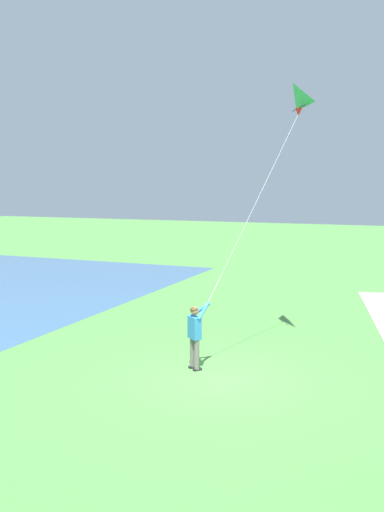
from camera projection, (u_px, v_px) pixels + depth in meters
The scene contains 3 objects.
ground_plane at pixel (219, 378), 14.24m from camera, with size 120.00×120.00×0.00m, color #569947.
person_kite_flyer at pixel (195, 332), 14.77m from camera, with size 0.57×0.61×1.83m.
flying_kite at pixel (293, 100), 15.58m from camera, with size 2.21×3.00×6.07m.
Camera 1 is at (-4.66, 12.94, 4.93)m, focal length 38.53 mm.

